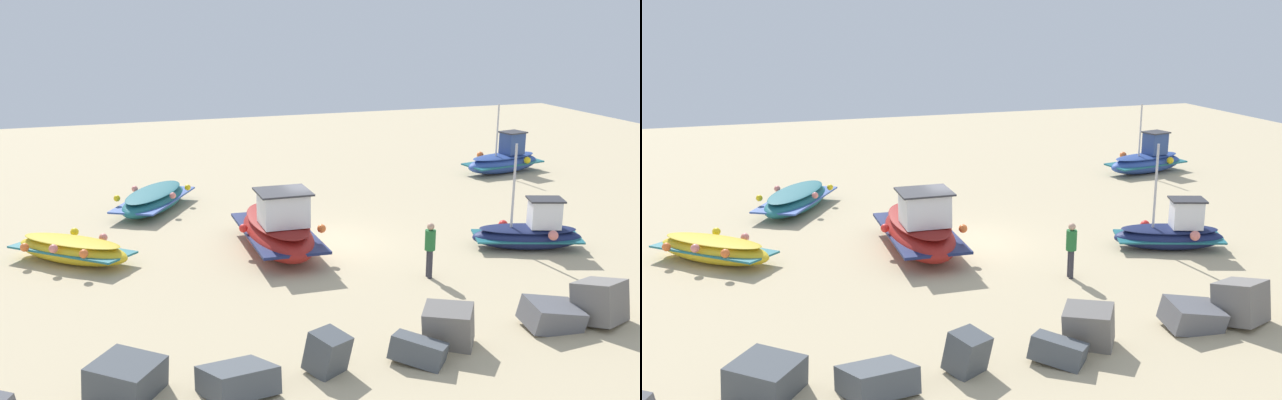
{
  "view_description": "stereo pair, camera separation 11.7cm",
  "coord_description": "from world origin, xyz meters",
  "views": [
    {
      "loc": [
        7.59,
        22.82,
        7.97
      ],
      "look_at": [
        -0.83,
        -2.31,
        0.9
      ],
      "focal_mm": 41.25,
      "sensor_mm": 36.0,
      "label": 1
    },
    {
      "loc": [
        7.48,
        22.86,
        7.97
      ],
      "look_at": [
        -0.83,
        -2.31,
        0.9
      ],
      "focal_mm": 41.25,
      "sensor_mm": 36.0,
      "label": 2
    }
  ],
  "objects": [
    {
      "name": "breakwater_rocks",
      "position": [
        0.59,
        8.81,
        0.42
      ],
      "size": [
        23.35,
        2.83,
        1.4
      ],
      "color": "#4C5156",
      "rests_on": "ground_plane"
    },
    {
      "name": "fishing_boat_4",
      "position": [
        -6.59,
        2.71,
        0.54
      ],
      "size": [
        3.89,
        2.41,
        3.61
      ],
      "rotation": [
        0.0,
        0.0,
        2.81
      ],
      "color": "navy",
      "rests_on": "ground_plane"
    },
    {
      "name": "person_walking",
      "position": [
        -2.14,
        4.12,
        0.99
      ],
      "size": [
        0.32,
        0.32,
        1.71
      ],
      "rotation": [
        0.0,
        0.0,
        3.01
      ],
      "color": "#2D2D38",
      "rests_on": "ground_plane"
    },
    {
      "name": "fishing_boat_2",
      "position": [
        8.03,
        -0.69,
        0.43
      ],
      "size": [
        4.08,
        3.86,
        0.88
      ],
      "rotation": [
        0.0,
        0.0,
        5.55
      ],
      "color": "gold",
      "rests_on": "ground_plane"
    },
    {
      "name": "ground_plane",
      "position": [
        0.0,
        0.0,
        0.0
      ],
      "size": [
        58.87,
        58.87,
        0.0
      ],
      "primitive_type": "plane",
      "color": "#C6B289"
    },
    {
      "name": "fishing_boat_3",
      "position": [
        -12.13,
        -7.66,
        0.6
      ],
      "size": [
        4.51,
        2.3,
        3.42
      ],
      "rotation": [
        0.0,
        0.0,
        3.35
      ],
      "color": "#2D4C9E",
      "rests_on": "ground_plane"
    },
    {
      "name": "fishing_boat_0",
      "position": [
        4.89,
        -6.09,
        0.45
      ],
      "size": [
        3.77,
        4.81,
        0.89
      ],
      "rotation": [
        0.0,
        0.0,
        4.19
      ],
      "color": "#1E6670",
      "rests_on": "ground_plane"
    },
    {
      "name": "fishing_boat_1",
      "position": [
        1.5,
        0.29,
        0.75
      ],
      "size": [
        2.61,
        5.33,
        2.25
      ],
      "rotation": [
        0.0,
        0.0,
        1.55
      ],
      "color": "maroon",
      "rests_on": "ground_plane"
    }
  ]
}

